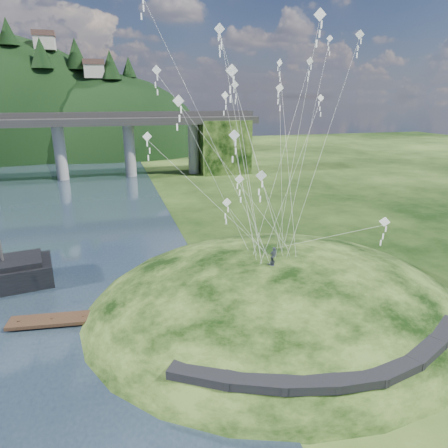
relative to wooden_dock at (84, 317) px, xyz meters
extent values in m
plane|color=black|center=(9.13, -3.91, -0.38)|extent=(320.00, 320.00, 0.00)
ellipsoid|color=black|center=(17.13, -1.91, -1.88)|extent=(36.00, 32.00, 13.00)
cube|color=black|center=(7.63, -11.91, 1.64)|extent=(4.32, 3.62, 0.71)
cube|color=black|center=(10.63, -13.56, 1.71)|extent=(4.10, 2.97, 0.61)
cube|color=black|center=(13.63, -14.56, 1.70)|extent=(3.85, 2.37, 0.62)
cube|color=black|center=(16.63, -15.01, 1.65)|extent=(3.62, 1.83, 0.66)
cube|color=black|center=(19.63, -14.81, 1.66)|extent=(3.82, 2.27, 0.68)
cube|color=black|center=(22.63, -13.86, 1.76)|extent=(4.11, 2.97, 0.71)
cube|color=black|center=(25.63, -12.31, 1.78)|extent=(4.26, 3.43, 0.66)
cylinder|color=gray|center=(-7.37, 66.09, 6.12)|extent=(2.60, 2.60, 13.00)
cylinder|color=gray|center=(8.13, 66.09, 6.12)|extent=(2.60, 2.60, 13.00)
cylinder|color=gray|center=(23.63, 66.09, 6.12)|extent=(2.60, 2.60, 13.00)
cube|color=black|center=(31.13, 66.09, 6.12)|extent=(12.00, 11.00, 13.00)
ellipsoid|color=black|center=(-30.87, 122.09, -6.38)|extent=(96.00, 68.00, 88.00)
ellipsoid|color=black|center=(4.13, 114.09, -10.38)|extent=(76.00, 56.00, 72.00)
cone|color=black|center=(-22.27, 108.13, 36.29)|extent=(5.83, 5.83, 7.67)
cone|color=black|center=(-13.31, 103.18, 30.20)|extent=(6.47, 6.47, 8.51)
cone|color=black|center=(-4.09, 110.08, 30.85)|extent=(7.13, 7.13, 9.38)
cone|color=black|center=(6.02, 105.13, 27.49)|extent=(6.56, 6.56, 8.63)
cone|color=black|center=(11.91, 110.72, 27.30)|extent=(4.88, 4.88, 6.42)
cube|color=beige|center=(-12.87, 112.09, 33.80)|extent=(6.00, 5.00, 4.00)
cube|color=brown|center=(-12.87, 112.09, 36.50)|extent=(6.40, 5.40, 1.60)
cube|color=beige|center=(1.13, 106.09, 25.50)|extent=(6.00, 5.00, 4.00)
cube|color=brown|center=(1.13, 106.09, 28.20)|extent=(6.40, 5.40, 1.60)
cube|color=black|center=(-6.96, 9.39, 2.17)|extent=(5.90, 5.17, 0.53)
cylinder|color=#2D2B2B|center=(-7.82, 9.25, 3.31)|extent=(0.21, 0.21, 2.64)
cube|color=#332015|center=(0.00, 0.00, 0.01)|extent=(12.33, 3.33, 0.30)
cylinder|color=#332015|center=(-5.19, 0.61, -0.21)|extent=(0.26, 0.26, 0.87)
cylinder|color=#332015|center=(-2.59, 0.31, -0.21)|extent=(0.26, 0.26, 0.87)
cylinder|color=#332015|center=(0.00, 0.00, -0.21)|extent=(0.26, 0.26, 0.87)
cylinder|color=#332015|center=(2.59, -0.31, -0.21)|extent=(0.26, 0.26, 0.87)
cylinder|color=#332015|center=(5.19, -0.61, -0.21)|extent=(0.26, 0.26, 0.87)
imported|color=#262A32|center=(16.49, -2.08, 5.47)|extent=(0.64, 0.43, 1.71)
imported|color=#262A32|center=(15.65, -3.61, 5.31)|extent=(0.84, 0.72, 1.50)
cube|color=white|center=(19.89, 6.10, 21.18)|extent=(0.69, 0.30, 0.72)
cube|color=white|center=(19.89, 6.10, 20.66)|extent=(0.09, 0.06, 0.42)
cube|color=white|center=(19.89, 6.10, 20.15)|extent=(0.09, 0.06, 0.42)
cube|color=white|center=(19.89, 6.10, 19.64)|extent=(0.09, 0.06, 0.42)
cube|color=white|center=(14.63, 6.98, 18.17)|extent=(0.76, 0.27, 0.78)
cube|color=white|center=(14.63, 6.98, 17.62)|extent=(0.10, 0.06, 0.45)
cube|color=white|center=(14.63, 6.98, 17.06)|extent=(0.10, 0.06, 0.45)
cube|color=white|center=(14.63, 6.98, 16.51)|extent=(0.10, 0.06, 0.45)
cube|color=white|center=(12.02, -5.76, 12.47)|extent=(0.72, 0.22, 0.70)
cube|color=white|center=(12.02, -5.76, 11.97)|extent=(0.09, 0.05, 0.42)
cube|color=white|center=(12.02, -5.76, 11.46)|extent=(0.09, 0.05, 0.42)
cube|color=white|center=(12.02, -5.76, 10.95)|extent=(0.09, 0.05, 0.42)
cube|color=white|center=(13.38, 4.24, 23.65)|extent=(0.71, 0.21, 0.70)
cube|color=white|center=(13.38, 4.24, 23.14)|extent=(0.09, 0.03, 0.41)
cube|color=white|center=(13.38, 4.24, 22.64)|extent=(0.09, 0.03, 0.41)
cube|color=white|center=(13.38, 4.24, 22.13)|extent=(0.09, 0.03, 0.41)
cube|color=white|center=(14.97, 4.82, 19.09)|extent=(0.70, 0.18, 0.70)
cube|color=white|center=(14.97, 4.82, 18.59)|extent=(0.09, 0.02, 0.41)
cube|color=white|center=(14.97, 4.82, 18.10)|extent=(0.09, 0.02, 0.41)
cube|color=white|center=(14.97, 4.82, 17.60)|extent=(0.09, 0.02, 0.41)
cube|color=white|center=(7.78, 4.42, 20.21)|extent=(0.76, 0.44, 0.82)
cube|color=white|center=(7.78, 4.42, 19.61)|extent=(0.11, 0.04, 0.49)
cube|color=white|center=(7.78, 4.42, 19.01)|extent=(0.11, 0.04, 0.49)
cube|color=white|center=(7.78, 4.42, 18.41)|extent=(0.11, 0.04, 0.49)
cube|color=white|center=(12.29, -9.27, 13.36)|extent=(0.72, 0.23, 0.71)
cube|color=white|center=(12.29, -9.27, 12.84)|extent=(0.09, 0.03, 0.42)
cube|color=white|center=(12.29, -9.27, 12.33)|extent=(0.09, 0.03, 0.42)
cube|color=white|center=(12.29, -9.27, 11.82)|extent=(0.09, 0.03, 0.42)
cube|color=white|center=(26.09, 7.79, 23.76)|extent=(0.50, 0.50, 0.65)
cube|color=white|center=(26.09, 7.79, 23.28)|extent=(0.09, 0.05, 0.39)
cube|color=white|center=(26.09, 7.79, 22.80)|extent=(0.09, 0.05, 0.39)
cube|color=white|center=(26.09, 7.79, 22.32)|extent=(0.09, 0.05, 0.39)
cube|color=white|center=(10.57, -9.02, 15.85)|extent=(0.66, 0.20, 0.67)
cube|color=white|center=(10.57, -9.02, 15.38)|extent=(0.09, 0.03, 0.39)
cube|color=white|center=(10.57, -9.02, 14.90)|extent=(0.09, 0.03, 0.39)
cube|color=white|center=(10.57, -9.02, 14.43)|extent=(0.09, 0.03, 0.39)
cube|color=white|center=(11.13, -3.80, 22.40)|extent=(0.74, 0.15, 0.74)
cube|color=white|center=(11.13, -3.80, 21.88)|extent=(0.10, 0.02, 0.43)
cube|color=white|center=(11.13, -3.80, 21.35)|extent=(0.10, 0.02, 0.43)
cube|color=white|center=(11.13, -3.80, 20.83)|extent=(0.10, 0.02, 0.43)
cube|color=white|center=(21.84, -9.26, 9.50)|extent=(0.62, 0.49, 0.75)
cube|color=white|center=(21.84, -9.26, 8.97)|extent=(0.09, 0.06, 0.43)
cube|color=white|center=(21.84, -9.26, 8.45)|extent=(0.09, 0.06, 0.43)
cube|color=white|center=(21.84, -9.26, 7.92)|extent=(0.09, 0.06, 0.43)
cube|color=white|center=(11.04, -6.93, 19.60)|extent=(0.79, 0.21, 0.80)
cube|color=white|center=(11.04, -6.93, 19.04)|extent=(0.10, 0.03, 0.46)
cube|color=white|center=(11.04, -6.93, 18.47)|extent=(0.10, 0.03, 0.46)
cube|color=white|center=(11.04, -6.93, 17.91)|extent=(0.10, 0.03, 0.46)
cube|color=white|center=(23.75, -1.08, 22.88)|extent=(0.72, 0.24, 0.73)
cube|color=white|center=(23.75, -1.08, 22.36)|extent=(0.10, 0.03, 0.43)
cube|color=white|center=(23.75, -1.08, 21.83)|extent=(0.10, 0.03, 0.43)
cube|color=white|center=(23.75, -1.08, 21.31)|extent=(0.10, 0.03, 0.43)
cube|color=white|center=(16.28, -8.03, 22.80)|extent=(0.61, 0.53, 0.75)
cube|color=white|center=(16.28, -8.03, 22.25)|extent=(0.10, 0.06, 0.44)
cube|color=white|center=(16.28, -8.03, 21.71)|extent=(0.10, 0.06, 0.44)
cube|color=white|center=(16.28, -8.03, 21.16)|extent=(0.10, 0.06, 0.44)
cube|color=white|center=(22.65, 5.20, 21.32)|extent=(0.77, 0.28, 0.74)
cube|color=white|center=(22.65, 5.20, 20.77)|extent=(0.10, 0.06, 0.45)
cube|color=white|center=(22.65, 5.20, 20.22)|extent=(0.10, 0.06, 0.45)
cube|color=white|center=(22.65, 5.20, 19.68)|extent=(0.10, 0.06, 0.45)
cube|color=white|center=(22.45, 2.24, 17.94)|extent=(0.39, 0.60, 0.66)
cube|color=white|center=(22.45, 2.24, 17.46)|extent=(0.08, 0.07, 0.40)
cube|color=white|center=(22.45, 2.24, 16.97)|extent=(0.08, 0.07, 0.40)
cube|color=white|center=(22.45, 2.24, 16.49)|extent=(0.08, 0.07, 0.40)
cube|color=white|center=(6.90, 4.66, 25.57)|extent=(0.11, 0.08, 0.51)
cube|color=white|center=(6.90, 4.66, 24.95)|extent=(0.11, 0.08, 0.51)
cube|color=white|center=(6.90, 4.66, 24.33)|extent=(0.11, 0.08, 0.51)
cube|color=white|center=(16.06, -2.92, 18.67)|extent=(0.69, 0.18, 0.68)
cube|color=white|center=(16.06, -2.92, 18.18)|extent=(0.09, 0.05, 0.40)
cube|color=white|center=(16.06, -2.92, 17.70)|extent=(0.09, 0.05, 0.40)
cube|color=white|center=(16.06, -2.92, 17.21)|extent=(0.09, 0.05, 0.40)
cube|color=white|center=(6.63, 3.92, 14.70)|extent=(0.84, 0.33, 0.86)
cube|color=white|center=(6.63, 3.92, 14.09)|extent=(0.11, 0.08, 0.51)
cube|color=white|center=(6.63, 3.92, 13.47)|extent=(0.11, 0.08, 0.51)
cube|color=white|center=(6.63, 3.92, 12.85)|extent=(0.11, 0.08, 0.51)
cube|color=white|center=(11.39, -4.71, 10.55)|extent=(0.72, 0.15, 0.71)
cube|color=white|center=(11.39, -4.71, 10.04)|extent=(0.09, 0.04, 0.42)
cube|color=white|center=(11.39, -4.71, 9.53)|extent=(0.09, 0.04, 0.42)
cube|color=white|center=(11.39, -4.71, 9.02)|extent=(0.09, 0.04, 0.42)
cube|color=white|center=(7.61, -7.07, 17.80)|extent=(0.73, 0.17, 0.72)
cube|color=white|center=(7.61, -7.07, 17.29)|extent=(0.09, 0.05, 0.42)
cube|color=white|center=(7.61, -7.07, 16.77)|extent=(0.09, 0.05, 0.42)
cube|color=white|center=(7.61, -7.07, 16.26)|extent=(0.09, 0.05, 0.42)
camera|label=1|loc=(3.25, -32.26, 18.04)|focal=32.00mm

